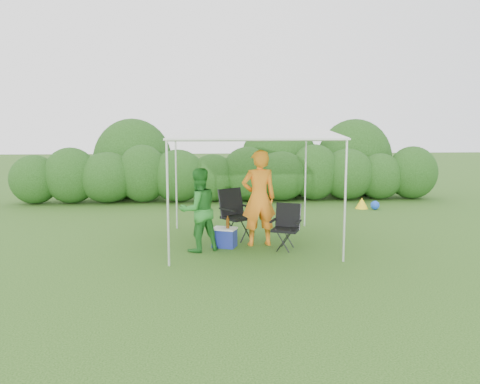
{
  "coord_description": "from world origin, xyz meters",
  "views": [
    {
      "loc": [
        -0.99,
        -8.69,
        2.29
      ],
      "look_at": [
        -0.18,
        0.4,
        1.05
      ],
      "focal_mm": 35.0,
      "sensor_mm": 36.0,
      "label": 1
    }
  ],
  "objects": [
    {
      "name": "man",
      "position": [
        0.18,
        0.28,
        0.94
      ],
      "size": [
        0.74,
        0.53,
        1.89
      ],
      "primitive_type": "imported",
      "rotation": [
        0.0,
        0.0,
        3.26
      ],
      "color": "orange",
      "rests_on": "ground"
    },
    {
      "name": "bottle",
      "position": [
        -0.44,
        0.16,
        0.5
      ],
      "size": [
        0.07,
        0.07,
        0.24
      ],
      "primitive_type": "cylinder",
      "color": "#592D0C",
      "rests_on": "cooler"
    },
    {
      "name": "chair_left",
      "position": [
        -0.23,
        0.87,
        0.59
      ],
      "size": [
        0.83,
        0.81,
        1.05
      ],
      "rotation": [
        0.0,
        0.0,
        0.61
      ],
      "color": "black",
      "rests_on": "ground"
    },
    {
      "name": "lawn_toy",
      "position": [
        3.78,
        4.21,
        0.15
      ],
      "size": [
        0.63,
        0.52,
        0.31
      ],
      "color": "yellow",
      "rests_on": "ground"
    },
    {
      "name": "woman",
      "position": [
        -1.0,
        -0.06,
        0.78
      ],
      "size": [
        0.94,
        0.86,
        1.56
      ],
      "primitive_type": "imported",
      "rotation": [
        0.0,
        0.0,
        3.58
      ],
      "color": "#287B29",
      "rests_on": "ground"
    },
    {
      "name": "hedge",
      "position": [
        0.03,
        6.0,
        0.83
      ],
      "size": [
        13.55,
        1.53,
        1.8
      ],
      "color": "#255219",
      "rests_on": "ground"
    },
    {
      "name": "chair_right",
      "position": [
        0.68,
        -0.04,
        0.49
      ],
      "size": [
        0.66,
        0.64,
        0.87
      ],
      "rotation": [
        0.0,
        0.0,
        -0.41
      ],
      "color": "black",
      "rests_on": "ground"
    },
    {
      "name": "ground",
      "position": [
        0.0,
        0.0,
        0.0
      ],
      "size": [
        70.0,
        70.0,
        0.0
      ],
      "primitive_type": "plane",
      "color": "#396520"
    },
    {
      "name": "cooler",
      "position": [
        -0.5,
        0.2,
        0.19
      ],
      "size": [
        0.54,
        0.47,
        0.38
      ],
      "rotation": [
        0.0,
        0.0,
        -0.38
      ],
      "color": "navy",
      "rests_on": "ground"
    },
    {
      "name": "canopy",
      "position": [
        0.0,
        0.5,
        2.46
      ],
      "size": [
        3.1,
        3.1,
        2.83
      ],
      "color": "silver",
      "rests_on": "ground"
    }
  ]
}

